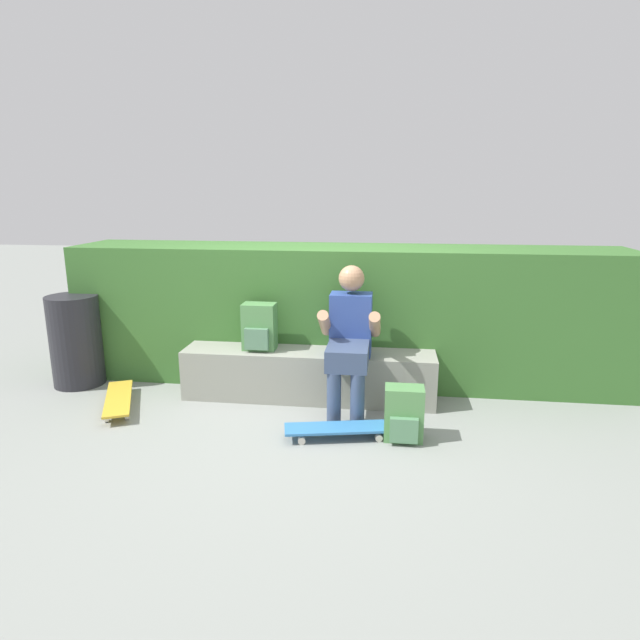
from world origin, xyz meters
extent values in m
plane|color=gray|center=(0.00, 0.00, 0.00)|extent=(24.00, 24.00, 0.00)
cube|color=gray|center=(0.00, 0.36, 0.22)|extent=(2.16, 0.42, 0.43)
cube|color=#2D4793|center=(0.37, 0.30, 0.69)|extent=(0.34, 0.22, 0.52)
sphere|color=tan|center=(0.37, 0.30, 1.08)|extent=(0.21, 0.21, 0.21)
cube|color=#384766|center=(0.37, -0.01, 0.52)|extent=(0.32, 0.40, 0.17)
cylinder|color=#384766|center=(0.28, -0.16, 0.22)|extent=(0.11, 0.11, 0.43)
cylinder|color=#384766|center=(0.46, -0.16, 0.22)|extent=(0.11, 0.11, 0.43)
cylinder|color=tan|center=(0.17, 0.16, 0.73)|extent=(0.09, 0.33, 0.27)
cylinder|color=tan|center=(0.57, 0.16, 0.73)|extent=(0.09, 0.33, 0.27)
cube|color=teal|center=(0.34, -0.38, 0.08)|extent=(0.82, 0.36, 0.02)
cylinder|color=silver|center=(0.60, -0.25, 0.03)|extent=(0.06, 0.04, 0.05)
cylinder|color=silver|center=(0.63, -0.40, 0.03)|extent=(0.06, 0.04, 0.05)
cylinder|color=silver|center=(0.05, -0.36, 0.03)|extent=(0.06, 0.04, 0.05)
cylinder|color=silver|center=(0.08, -0.51, 0.03)|extent=(0.06, 0.04, 0.05)
cube|color=gold|center=(-1.55, -0.05, 0.08)|extent=(0.51, 0.81, 0.02)
cylinder|color=silver|center=(-1.73, 0.17, 0.03)|extent=(0.05, 0.06, 0.05)
cylinder|color=silver|center=(-1.59, 0.23, 0.03)|extent=(0.05, 0.06, 0.05)
cylinder|color=silver|center=(-1.50, -0.34, 0.03)|extent=(0.05, 0.06, 0.05)
cylinder|color=silver|center=(-1.36, -0.28, 0.03)|extent=(0.05, 0.06, 0.05)
cube|color=#51894C|center=(-0.42, 0.36, 0.63)|extent=(0.28, 0.18, 0.40)
cube|color=#54805F|center=(-0.42, 0.24, 0.55)|extent=(0.20, 0.05, 0.18)
cube|color=#51894C|center=(0.80, -0.33, 0.20)|extent=(0.28, 0.18, 0.40)
cube|color=#53865D|center=(0.80, -0.45, 0.12)|extent=(0.20, 0.05, 0.18)
cube|color=#38692C|center=(0.27, 0.93, 0.63)|extent=(5.07, 0.78, 1.26)
cylinder|color=#232328|center=(-2.18, 0.43, 0.42)|extent=(0.46, 0.46, 0.84)
camera|label=1|loc=(0.67, -3.97, 1.78)|focal=30.00mm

